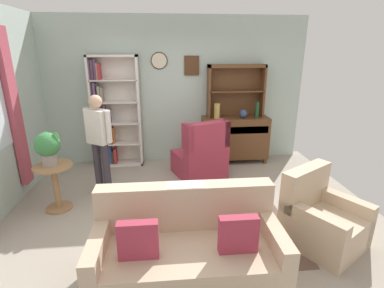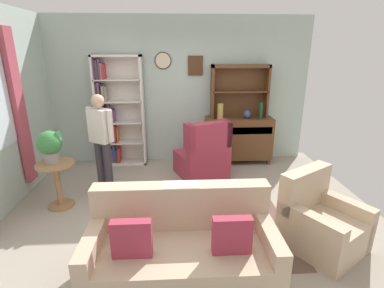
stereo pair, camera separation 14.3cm
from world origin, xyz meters
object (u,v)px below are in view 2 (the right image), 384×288
(armchair_floral, at_px, (320,223))
(potted_plant_large, at_px, (50,144))
(person_reading, at_px, (101,136))
(book_stack, at_px, (201,198))
(vase_tall, at_px, (220,111))
(coffee_table, at_px, (198,208))
(couch_floral, at_px, (182,251))
(bottle_wine, at_px, (261,110))
(plant_stand, at_px, (58,180))
(vase_round, at_px, (247,114))
(sideboard, at_px, (238,138))
(wingback_chair, at_px, (203,157))
(bookshelf, at_px, (116,113))
(sideboard_hutch, at_px, (240,84))

(armchair_floral, distance_m, potted_plant_large, 3.62)
(person_reading, distance_m, book_stack, 1.93)
(vase_tall, bearing_deg, coffee_table, -105.00)
(couch_floral, relative_size, book_stack, 10.19)
(person_reading, height_order, book_stack, person_reading)
(coffee_table, bearing_deg, bottle_wine, 58.49)
(couch_floral, distance_m, plant_stand, 2.30)
(vase_round, relative_size, plant_stand, 0.25)
(coffee_table, height_order, book_stack, book_stack)
(person_reading, bearing_deg, sideboard, 24.05)
(vase_round, xyz_separation_m, bottle_wine, (0.26, -0.02, 0.07))
(wingback_chair, bearing_deg, coffee_table, -97.96)
(vase_round, bearing_deg, plant_stand, -153.99)
(bookshelf, distance_m, wingback_chair, 1.90)
(vase_tall, bearing_deg, plant_stand, -149.81)
(coffee_table, bearing_deg, bookshelf, 119.50)
(plant_stand, height_order, book_stack, plant_stand)
(sideboard_hutch, height_order, plant_stand, sideboard_hutch)
(sideboard, xyz_separation_m, bottle_wine, (0.39, -0.09, 0.57))
(couch_floral, bearing_deg, vase_round, 65.95)
(bookshelf, bearing_deg, book_stack, -58.70)
(book_stack, bearing_deg, bookshelf, 121.30)
(bookshelf, height_order, coffee_table, bookshelf)
(sideboard_hutch, distance_m, person_reading, 2.76)
(vase_tall, bearing_deg, sideboard_hutch, 25.89)
(plant_stand, height_order, coffee_table, plant_stand)
(wingback_chair, bearing_deg, bookshelf, 154.53)
(vase_round, relative_size, wingback_chair, 0.16)
(vase_tall, relative_size, coffee_table, 0.37)
(vase_tall, height_order, wingback_chair, vase_tall)
(person_reading, xyz_separation_m, book_stack, (1.45, -1.19, -0.46))
(bottle_wine, height_order, plant_stand, bottle_wine)
(bottle_wine, height_order, potted_plant_large, bottle_wine)
(wingback_chair, bearing_deg, vase_tall, 58.13)
(coffee_table, bearing_deg, plant_stand, 158.00)
(armchair_floral, bearing_deg, couch_floral, -165.82)
(vase_tall, distance_m, book_stack, 2.34)
(sideboard, bearing_deg, sideboard_hutch, 90.00)
(armchair_floral, height_order, book_stack, armchair_floral)
(sideboard_hutch, relative_size, person_reading, 0.71)
(person_reading, bearing_deg, bookshelf, 88.95)
(vase_tall, height_order, coffee_table, vase_tall)
(couch_floral, xyz_separation_m, coffee_table, (0.21, 0.72, 0.04))
(book_stack, bearing_deg, sideboard, 67.13)
(plant_stand, bearing_deg, coffee_table, -22.00)
(couch_floral, xyz_separation_m, potted_plant_large, (-1.77, 1.53, 0.63))
(bottle_wine, distance_m, wingback_chair, 1.48)
(vase_tall, relative_size, bottle_wine, 0.93)
(coffee_table, bearing_deg, person_reading, 137.49)
(sideboard_hutch, xyz_separation_m, vase_round, (0.13, -0.18, -0.55))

